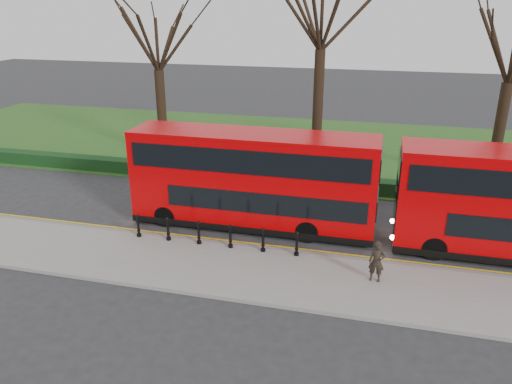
# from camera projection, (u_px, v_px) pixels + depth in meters

# --- Properties ---
(ground) EXTENTS (120.00, 120.00, 0.00)m
(ground) POSITION_uv_depth(u_px,v_px,m) (238.00, 237.00, 22.14)
(ground) COLOR #28282B
(ground) RESTS_ON ground
(pavement) EXTENTS (60.00, 4.00, 0.15)m
(pavement) POSITION_uv_depth(u_px,v_px,m) (217.00, 268.00, 19.40)
(pavement) COLOR gray
(pavement) RESTS_ON ground
(kerb) EXTENTS (60.00, 0.25, 0.16)m
(kerb) POSITION_uv_depth(u_px,v_px,m) (232.00, 245.00, 21.21)
(kerb) COLOR slate
(kerb) RESTS_ON ground
(grass_verge) EXTENTS (60.00, 18.00, 0.06)m
(grass_verge) POSITION_uv_depth(u_px,v_px,m) (297.00, 147.00, 35.70)
(grass_verge) COLOR #2A531B
(grass_verge) RESTS_ON ground
(hedge) EXTENTS (60.00, 0.90, 0.80)m
(hedge) POSITION_uv_depth(u_px,v_px,m) (272.00, 179.00, 28.15)
(hedge) COLOR black
(hedge) RESTS_ON ground
(yellow_line_outer) EXTENTS (60.00, 0.10, 0.01)m
(yellow_line_outer) POSITION_uv_depth(u_px,v_px,m) (234.00, 243.00, 21.51)
(yellow_line_outer) COLOR yellow
(yellow_line_outer) RESTS_ON ground
(yellow_line_inner) EXTENTS (60.00, 0.10, 0.01)m
(yellow_line_inner) POSITION_uv_depth(u_px,v_px,m) (235.00, 241.00, 21.69)
(yellow_line_inner) COLOR yellow
(yellow_line_inner) RESTS_ON ground
(tree_left) EXTENTS (6.74, 6.74, 10.53)m
(tree_left) POSITION_uv_depth(u_px,v_px,m) (157.00, 39.00, 30.30)
(tree_left) COLOR black
(tree_left) RESTS_ON ground
(tree_mid) EXTENTS (8.42, 8.42, 13.15)m
(tree_mid) POSITION_uv_depth(u_px,v_px,m) (322.00, 5.00, 27.29)
(tree_mid) COLOR black
(tree_mid) RESTS_ON ground
(bollard_row) EXTENTS (7.13, 0.15, 1.00)m
(bollard_row) POSITION_uv_depth(u_px,v_px,m) (214.00, 235.00, 20.84)
(bollard_row) COLOR black
(bollard_row) RESTS_ON pavement
(bus_lead) EXTENTS (11.05, 2.54, 4.40)m
(bus_lead) POSITION_uv_depth(u_px,v_px,m) (253.00, 180.00, 22.48)
(bus_lead) COLOR #BC0004
(bus_lead) RESTS_ON ground
(pedestrian) EXTENTS (0.59, 0.41, 1.57)m
(pedestrian) POSITION_uv_depth(u_px,v_px,m) (377.00, 262.00, 18.10)
(pedestrian) COLOR black
(pedestrian) RESTS_ON pavement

